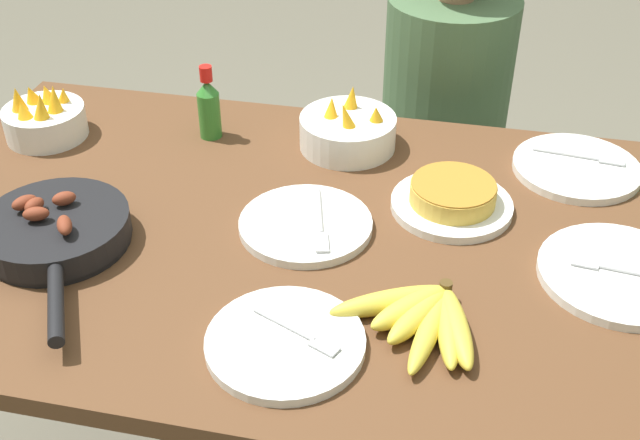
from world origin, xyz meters
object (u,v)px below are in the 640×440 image
object	(u,v)px
empty_plate_mid_edge	(285,342)
fruit_bowl_citrus	(348,131)
empty_plate_near_front	(306,225)
hot_sauce_bottle	(209,106)
empty_plate_far_left	(619,274)
person_figure	(438,169)
skillet	(56,231)
empty_plate_far_right	(576,168)
frittata_plate_center	(452,198)
banana_bunch	(424,316)
fruit_bowl_mango	(44,118)

from	to	relation	value
empty_plate_mid_edge	fruit_bowl_citrus	world-z (taller)	fruit_bowl_citrus
empty_plate_near_front	hot_sauce_bottle	world-z (taller)	hot_sauce_bottle
empty_plate_far_left	person_figure	size ratio (longest dim) A/B	0.22
fruit_bowl_citrus	person_figure	size ratio (longest dim) A/B	0.16
skillet	empty_plate_far_right	xyz separation A→B (m)	(0.87, 0.43, -0.02)
frittata_plate_center	fruit_bowl_citrus	bearing A→B (deg)	141.25
hot_sauce_bottle	skillet	bearing A→B (deg)	-108.30
fruit_bowl_citrus	hot_sauce_bottle	bearing A→B (deg)	-176.49
banana_bunch	empty_plate_far_right	world-z (taller)	banana_bunch
frittata_plate_center	empty_plate_far_right	size ratio (longest dim) A/B	0.90
banana_bunch	person_figure	xyz separation A→B (m)	(-0.04, 0.88, -0.28)
banana_bunch	skillet	xyz separation A→B (m)	(-0.63, 0.07, 0.01)
frittata_plate_center	empty_plate_far_left	distance (m)	0.31
fruit_bowl_citrus	frittata_plate_center	bearing A→B (deg)	-38.75
empty_plate_far_right	fruit_bowl_mango	bearing A→B (deg)	-175.27
person_figure	fruit_bowl_mango	bearing A→B (deg)	-149.18
frittata_plate_center	hot_sauce_bottle	bearing A→B (deg)	162.30
fruit_bowl_citrus	hot_sauce_bottle	world-z (taller)	hot_sauce_bottle
fruit_bowl_mango	person_figure	size ratio (longest dim) A/B	0.14
banana_bunch	fruit_bowl_mango	size ratio (longest dim) A/B	1.43
empty_plate_far_left	banana_bunch	bearing A→B (deg)	-149.07
empty_plate_mid_edge	hot_sauce_bottle	xyz separation A→B (m)	(-0.30, 0.57, 0.06)
empty_plate_far_left	empty_plate_far_right	distance (m)	0.32
banana_bunch	empty_plate_far_left	xyz separation A→B (m)	(0.30, 0.18, -0.01)
skillet	empty_plate_far_right	bearing A→B (deg)	88.48
person_figure	empty_plate_far_right	bearing A→B (deg)	-53.86
skillet	empty_plate_mid_edge	xyz separation A→B (m)	(0.44, -0.16, -0.02)
empty_plate_far_right	hot_sauce_bottle	world-z (taller)	hot_sauce_bottle
empty_plate_near_front	fruit_bowl_mango	xyz separation A→B (m)	(-0.60, 0.21, 0.03)
empty_plate_near_front	empty_plate_mid_edge	bearing A→B (deg)	-82.82
fruit_bowl_mango	fruit_bowl_citrus	size ratio (longest dim) A/B	0.85
banana_bunch	empty_plate_near_front	size ratio (longest dim) A/B	1.02
fruit_bowl_mango	hot_sauce_bottle	distance (m)	0.34
empty_plate_far_right	fruit_bowl_mango	distance (m)	1.08
empty_plate_far_right	fruit_bowl_citrus	distance (m)	0.45
banana_bunch	person_figure	world-z (taller)	person_figure
banana_bunch	hot_sauce_bottle	bearing A→B (deg)	135.82
empty_plate_mid_edge	fruit_bowl_citrus	bearing A→B (deg)	91.67
hot_sauce_bottle	empty_plate_mid_edge	bearing A→B (deg)	-61.94
skillet	person_figure	size ratio (longest dim) A/B	0.33
empty_plate_mid_edge	person_figure	bearing A→B (deg)	80.91
hot_sauce_bottle	person_figure	distance (m)	0.69
banana_bunch	empty_plate_mid_edge	size ratio (longest dim) A/B	1.01
skillet	empty_plate_mid_edge	size ratio (longest dim) A/B	1.66
banana_bunch	empty_plate_near_front	bearing A→B (deg)	138.34
empty_plate_far_left	empty_plate_mid_edge	bearing A→B (deg)	-151.52
empty_plate_near_front	empty_plate_mid_edge	xyz separation A→B (m)	(0.04, -0.29, -0.00)
frittata_plate_center	empty_plate_near_front	xyz separation A→B (m)	(-0.24, -0.11, -0.01)
person_figure	fruit_bowl_citrus	bearing A→B (deg)	-114.22
frittata_plate_center	empty_plate_far_right	xyz separation A→B (m)	(0.23, 0.18, -0.01)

